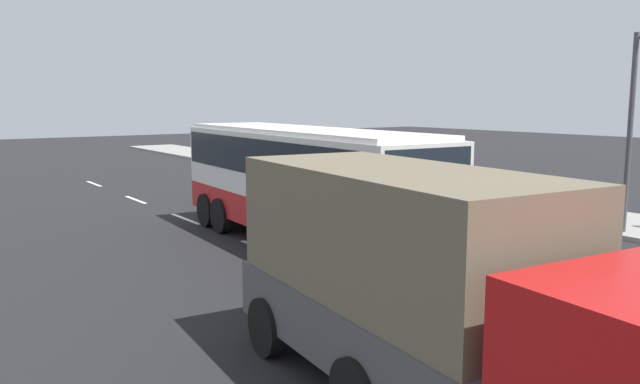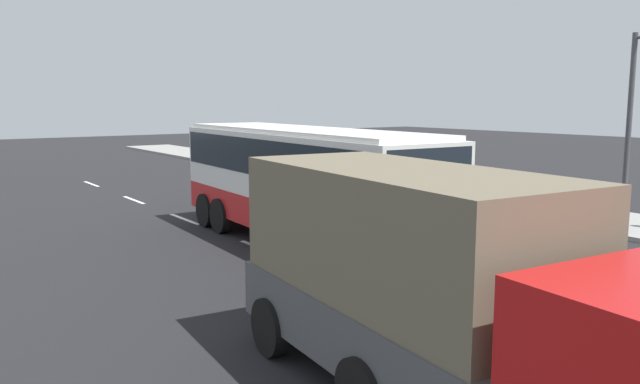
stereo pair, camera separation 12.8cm
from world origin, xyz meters
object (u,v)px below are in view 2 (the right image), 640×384
Objects in this scene: car_black_sedan at (255,182)px; street_lamp at (637,117)px; coach_bus at (301,174)px; cargo_truck at (439,286)px; pedestrian_near_curb at (440,174)px.

car_black_sedan is 14.43m from street_lamp.
coach_bus is 9.74m from cargo_truck.
cargo_truck is at bearing -19.83° from coach_bus.
coach_bus is 1.38× the size of cargo_truck.
street_lamp is (-4.17, 12.63, 1.95)m from cargo_truck.
coach_bus is 10.54m from pedestrian_near_curb.
street_lamp is at bearing 25.62° from car_black_sedan.
car_black_sedan is at bearing 163.50° from cargo_truck.
street_lamp is at bearing 113.83° from cargo_truck.
coach_bus is at bearing 117.41° from pedestrian_near_curb.
coach_bus is at bearing 162.53° from cargo_truck.
pedestrian_near_curb is (4.21, 6.60, 0.30)m from car_black_sedan.
car_black_sedan is 7.83m from pedestrian_near_curb.
pedestrian_near_curb is (-12.89, 13.53, -0.65)m from cargo_truck.
coach_bus is 10.16m from street_lamp.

